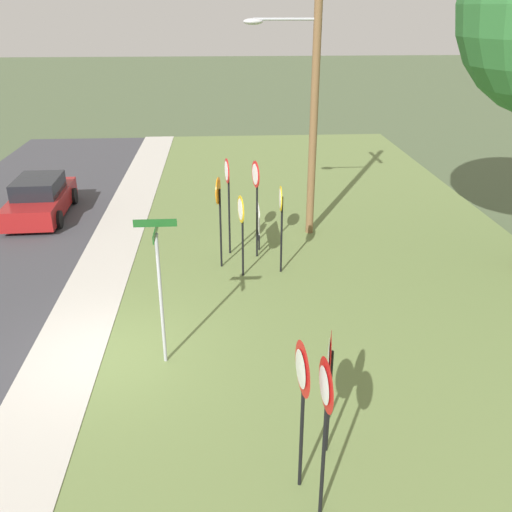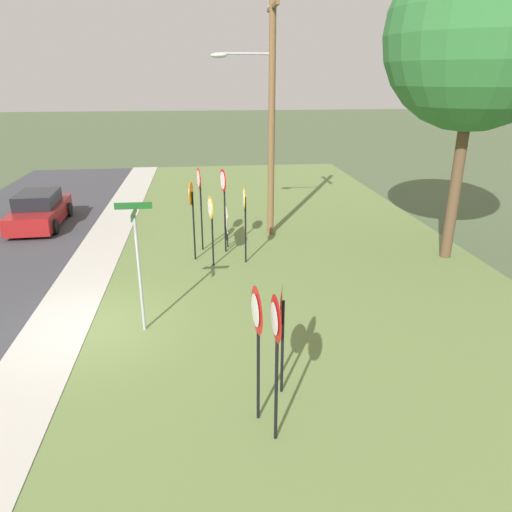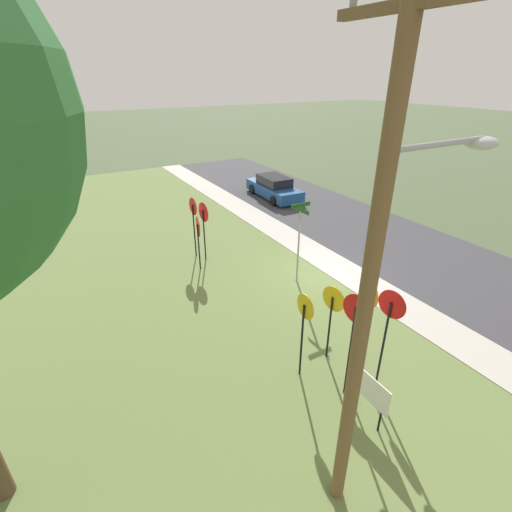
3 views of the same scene
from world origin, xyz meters
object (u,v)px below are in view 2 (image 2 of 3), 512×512
Objects in this scene: stop_sign_near_right at (200,191)px; yield_sign_near_right at (256,323)px; stop_sign_far_center at (224,192)px; parked_hatchback_near at (39,211)px; stop_sign_far_right at (211,216)px; yield_sign_near_left at (275,335)px; utility_pole at (268,104)px; stop_sign_far_left at (244,210)px; oak_tree_left at (478,37)px; street_name_post at (138,257)px; yield_sign_far_left at (281,314)px; stop_sign_near_left at (192,204)px; notice_board at (227,222)px.

stop_sign_near_right reaches higher than yield_sign_near_right.
parked_hatchback_near is at bearing -130.40° from stop_sign_far_center.
stop_sign_far_right is at bearing 50.03° from parked_hatchback_near.
stop_sign_near_right is 0.69× the size of parked_hatchback_near.
stop_sign_near_right is at bearing -177.61° from yield_sign_near_left.
stop_sign_far_center is 3.72m from utility_pole.
stop_sign_far_left is 0.26× the size of oak_tree_left.
utility_pole is at bearing 164.53° from yield_sign_near_right.
stop_sign_far_center is 8.54m from parked_hatchback_near.
street_name_post is at bearing -33.64° from stop_sign_far_right.
yield_sign_far_left is at bearing 1.61° from stop_sign_far_left.
yield_sign_far_left is (7.37, 1.66, -0.21)m from stop_sign_near_left.
stop_sign_near_left is at bearing 165.53° from street_name_post.
yield_sign_near_left is at bearing 16.16° from yield_sign_near_right.
stop_sign_far_left is 0.97× the size of yield_sign_near_right.
yield_sign_near_left is 11.67m from oak_tree_left.
street_name_post is at bearing -34.39° from stop_sign_far_center.
oak_tree_left is at bearing 144.98° from yield_sign_far_left.
utility_pole is at bearing 74.04° from parked_hatchback_near.
yield_sign_near_right is 4.17m from street_name_post.
stop_sign_far_center is at bearing 58.85° from parked_hatchback_near.
parked_hatchback_near is (-12.11, -7.95, -1.08)m from yield_sign_far_left.
stop_sign_near_right is 9.61m from yield_sign_near_left.
stop_sign_far_center is 1.12× the size of yield_sign_near_right.
stop_sign_far_left is at bearing 36.91° from stop_sign_near_right.
stop_sign_far_center reaches higher than notice_board.
stop_sign_far_right is 0.25× the size of utility_pole.
utility_pole is at bearing 113.39° from stop_sign_near_right.
stop_sign_near_right reaches higher than stop_sign_near_left.
stop_sign_far_left is at bearing 89.46° from stop_sign_far_right.
stop_sign_far_left is at bearing 54.82° from parked_hatchback_near.
stop_sign_far_center reaches higher than stop_sign_far_left.
stop_sign_near_left is at bearing -94.91° from oak_tree_left.
stop_sign_near_right is at bearing 178.97° from yield_sign_near_right.
yield_sign_near_right reaches higher than yield_sign_far_left.
stop_sign_far_right is 0.86× the size of yield_sign_near_left.
stop_sign_near_left is 1.14× the size of stop_sign_far_right.
street_name_post is 2.52× the size of notice_board.
yield_sign_far_left is 10.40m from utility_pole.
stop_sign_near_left is 8.15m from yield_sign_near_right.
parked_hatchback_near is (-13.36, -7.63, -1.38)m from yield_sign_near_left.
stop_sign_near_right is 0.30× the size of oak_tree_left.
street_name_post is (3.96, -1.77, 0.20)m from stop_sign_far_right.
street_name_post is (4.13, -2.84, 0.08)m from stop_sign_far_left.
parked_hatchback_near is (-3.26, -7.47, -0.23)m from notice_board.
utility_pole reaches higher than stop_sign_far_left.
stop_sign_near_left is 1.15× the size of yield_sign_far_left.
utility_pole is at bearing 125.48° from stop_sign_far_center.
stop_sign_near_left is 0.83× the size of street_name_post.
stop_sign_far_right is 8.78m from parked_hatchback_near.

